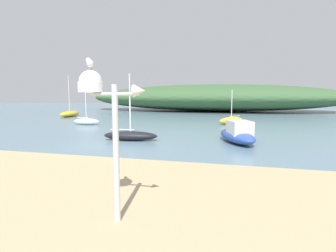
# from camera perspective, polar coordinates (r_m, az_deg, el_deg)

# --- Properties ---
(ground_plane) EXTENTS (120.00, 120.00, 0.00)m
(ground_plane) POSITION_cam_1_polar(r_m,az_deg,el_deg) (14.78, -11.92, -3.94)
(ground_plane) COLOR slate
(distant_hill) EXTENTS (43.02, 14.73, 4.39)m
(distant_hill) POSITION_cam_1_polar(r_m,az_deg,el_deg) (44.67, 9.88, 6.09)
(distant_hill) COLOR #3D6038
(distant_hill) RESTS_ON ground
(mast_structure) EXTENTS (1.36, 0.49, 3.01)m
(mast_structure) POSITION_cam_1_polar(r_m,az_deg,el_deg) (5.26, -14.67, 5.73)
(mast_structure) COLOR silver
(mast_structure) RESTS_ON beach_sand
(seagull_on_radar) EXTENTS (0.30, 0.30, 0.25)m
(seagull_on_radar) POSITION_cam_1_polar(r_m,az_deg,el_deg) (5.40, -16.67, 13.03)
(seagull_on_radar) COLOR orange
(seagull_on_radar) RESTS_ON mast_structure
(sailboat_east_reach) EXTENTS (2.57, 2.67, 3.15)m
(sailboat_east_reach) POSITION_cam_1_polar(r_m,az_deg,el_deg) (25.04, 13.61, 1.22)
(sailboat_east_reach) COLOR gold
(sailboat_east_reach) RESTS_ON ground
(sailboat_west_reach) EXTENTS (1.78, 4.22, 5.04)m
(sailboat_west_reach) POSITION_cam_1_polar(r_m,az_deg,el_deg) (34.78, -20.59, 2.54)
(sailboat_west_reach) COLOR gold
(sailboat_west_reach) RESTS_ON ground
(motorboat_mid_channel) EXTENTS (2.72, 4.14, 1.28)m
(motorboat_mid_channel) POSITION_cam_1_polar(r_m,az_deg,el_deg) (15.45, 14.85, -1.72)
(motorboat_mid_channel) COLOR #2D4C9E
(motorboat_mid_channel) RESTS_ON ground
(sailboat_outer_mooring) EXTENTS (3.35, 1.35, 3.96)m
(sailboat_outer_mooring) POSITION_cam_1_polar(r_m,az_deg,el_deg) (15.84, -8.17, -2.03)
(sailboat_outer_mooring) COLOR black
(sailboat_outer_mooring) RESTS_ON ground
(sailboat_far_right) EXTENTS (2.50, 0.87, 3.03)m
(sailboat_far_right) POSITION_cam_1_polar(r_m,az_deg,el_deg) (24.90, -17.34, 0.99)
(sailboat_far_right) COLOR white
(sailboat_far_right) RESTS_ON ground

